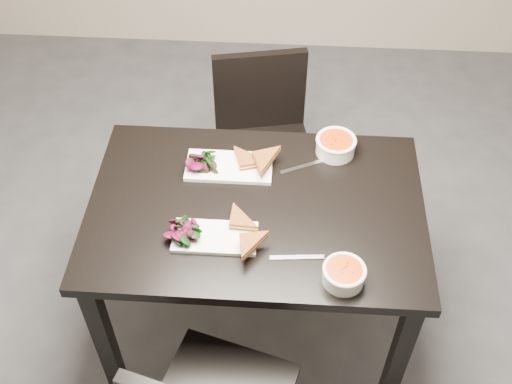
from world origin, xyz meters
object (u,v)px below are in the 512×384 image
plate_near (215,237)px  soup_bowl_far (336,145)px  table (256,223)px  plate_far (229,167)px  soup_bowl_near (344,274)px  chair_far (263,134)px

plate_near → soup_bowl_far: (0.41, 0.45, 0.03)m
table → soup_bowl_far: (0.29, 0.30, 0.14)m
plate_far → soup_bowl_far: size_ratio=2.07×
plate_near → soup_bowl_far: bearing=47.6°
soup_bowl_near → chair_far: bearing=107.5°
chair_far → plate_far: bearing=-113.1°
table → soup_bowl_far: bearing=46.0°
chair_far → soup_bowl_far: size_ratio=5.45×
soup_bowl_near → table: bearing=134.6°
table → soup_bowl_near: soup_bowl_near is taller
table → plate_near: (-0.13, -0.16, 0.11)m
table → plate_far: plate_far is taller
plate_near → chair_far: bearing=82.0°
plate_far → soup_bowl_far: bearing=16.1°
plate_far → soup_bowl_far: (0.40, 0.12, 0.03)m
soup_bowl_far → table: bearing=-134.0°
soup_bowl_near → plate_far: soup_bowl_near is taller
table → soup_bowl_near: (0.30, -0.30, 0.13)m
soup_bowl_near → soup_bowl_far: soup_bowl_far is taller
table → soup_bowl_far: 0.43m
soup_bowl_far → soup_bowl_near: bearing=-88.8°
plate_near → soup_bowl_far: 0.62m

